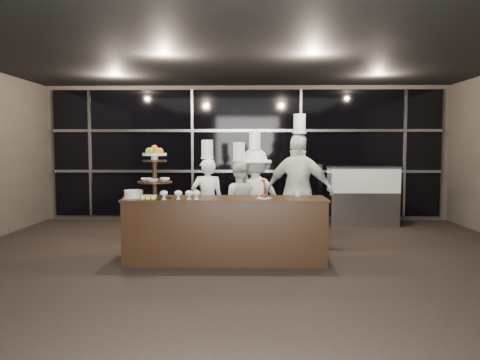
{
  "coord_description": "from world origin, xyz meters",
  "views": [
    {
      "loc": [
        0.06,
        -5.48,
        1.63
      ],
      "look_at": [
        -0.07,
        1.38,
        1.15
      ],
      "focal_mm": 35.0,
      "sensor_mm": 36.0,
      "label": 1
    }
  ],
  "objects_px": {
    "buffet_counter": "(226,229)",
    "layer_cake": "(134,194)",
    "chef_a": "(207,200)",
    "chef_b": "(239,202)",
    "display_case": "(363,193)",
    "chef_c": "(255,196)",
    "chef_d": "(299,191)",
    "display_stand": "(155,168)"
  },
  "relations": [
    {
      "from": "chef_b",
      "to": "display_case",
      "type": "bearing_deg",
      "value": 40.0
    },
    {
      "from": "display_case",
      "to": "chef_b",
      "type": "xyz_separation_m",
      "value": [
        -2.54,
        -2.14,
        0.04
      ]
    },
    {
      "from": "buffet_counter",
      "to": "chef_d",
      "type": "bearing_deg",
      "value": 36.59
    },
    {
      "from": "buffet_counter",
      "to": "display_stand",
      "type": "bearing_deg",
      "value": -179.99
    },
    {
      "from": "layer_cake",
      "to": "chef_b",
      "type": "relative_size",
      "value": 0.18
    },
    {
      "from": "layer_cake",
      "to": "chef_d",
      "type": "distance_m",
      "value": 2.58
    },
    {
      "from": "chef_c",
      "to": "chef_d",
      "type": "relative_size",
      "value": 0.88
    },
    {
      "from": "chef_a",
      "to": "chef_d",
      "type": "relative_size",
      "value": 0.81
    },
    {
      "from": "layer_cake",
      "to": "display_case",
      "type": "xyz_separation_m",
      "value": [
        4.0,
        3.27,
        -0.29
      ]
    },
    {
      "from": "buffet_counter",
      "to": "layer_cake",
      "type": "distance_m",
      "value": 1.39
    },
    {
      "from": "display_case",
      "to": "chef_b",
      "type": "bearing_deg",
      "value": -140.0
    },
    {
      "from": "layer_cake",
      "to": "chef_c",
      "type": "distance_m",
      "value": 2.15
    },
    {
      "from": "display_stand",
      "to": "display_case",
      "type": "relative_size",
      "value": 0.53
    },
    {
      "from": "layer_cake",
      "to": "display_case",
      "type": "relative_size",
      "value": 0.21
    },
    {
      "from": "chef_d",
      "to": "buffet_counter",
      "type": "bearing_deg",
      "value": -143.41
    },
    {
      "from": "buffet_counter",
      "to": "display_case",
      "type": "distance_m",
      "value": 4.21
    },
    {
      "from": "display_stand",
      "to": "display_case",
      "type": "height_order",
      "value": "display_stand"
    },
    {
      "from": "chef_b",
      "to": "chef_d",
      "type": "relative_size",
      "value": 0.8
    },
    {
      "from": "chef_a",
      "to": "chef_b",
      "type": "xyz_separation_m",
      "value": [
        0.52,
        0.03,
        -0.04
      ]
    },
    {
      "from": "chef_d",
      "to": "chef_a",
      "type": "bearing_deg",
      "value": 171.62
    },
    {
      "from": "chef_b",
      "to": "chef_d",
      "type": "height_order",
      "value": "chef_d"
    },
    {
      "from": "layer_cake",
      "to": "chef_b",
      "type": "xyz_separation_m",
      "value": [
        1.46,
        1.13,
        -0.25
      ]
    },
    {
      "from": "display_case",
      "to": "chef_b",
      "type": "height_order",
      "value": "chef_b"
    },
    {
      "from": "buffet_counter",
      "to": "chef_a",
      "type": "bearing_deg",
      "value": 108.35
    },
    {
      "from": "buffet_counter",
      "to": "chef_a",
      "type": "relative_size",
      "value": 1.62
    },
    {
      "from": "display_stand",
      "to": "layer_cake",
      "type": "relative_size",
      "value": 2.48
    },
    {
      "from": "chef_b",
      "to": "chef_a",
      "type": "bearing_deg",
      "value": -176.89
    },
    {
      "from": "layer_cake",
      "to": "chef_b",
      "type": "height_order",
      "value": "chef_b"
    },
    {
      "from": "display_case",
      "to": "chef_c",
      "type": "bearing_deg",
      "value": -139.04
    },
    {
      "from": "buffet_counter",
      "to": "display_stand",
      "type": "height_order",
      "value": "display_stand"
    },
    {
      "from": "buffet_counter",
      "to": "layer_cake",
      "type": "xyz_separation_m",
      "value": [
        -1.29,
        -0.05,
        0.51
      ]
    },
    {
      "from": "buffet_counter",
      "to": "chef_b",
      "type": "bearing_deg",
      "value": 81.18
    },
    {
      "from": "chef_a",
      "to": "chef_b",
      "type": "bearing_deg",
      "value": 3.11
    },
    {
      "from": "display_stand",
      "to": "display_case",
      "type": "xyz_separation_m",
      "value": [
        3.71,
        3.22,
        -0.65
      ]
    },
    {
      "from": "layer_cake",
      "to": "chef_d",
      "type": "height_order",
      "value": "chef_d"
    },
    {
      "from": "display_stand",
      "to": "chef_d",
      "type": "distance_m",
      "value": 2.32
    },
    {
      "from": "chef_b",
      "to": "chef_c",
      "type": "relative_size",
      "value": 0.9
    },
    {
      "from": "chef_c",
      "to": "chef_d",
      "type": "xyz_separation_m",
      "value": [
        0.7,
        -0.4,
        0.13
      ]
    },
    {
      "from": "chef_c",
      "to": "chef_d",
      "type": "distance_m",
      "value": 0.81
    },
    {
      "from": "chef_a",
      "to": "chef_b",
      "type": "distance_m",
      "value": 0.52
    },
    {
      "from": "chef_a",
      "to": "chef_d",
      "type": "bearing_deg",
      "value": -8.38
    },
    {
      "from": "chef_b",
      "to": "buffet_counter",
      "type": "bearing_deg",
      "value": -98.82
    }
  ]
}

